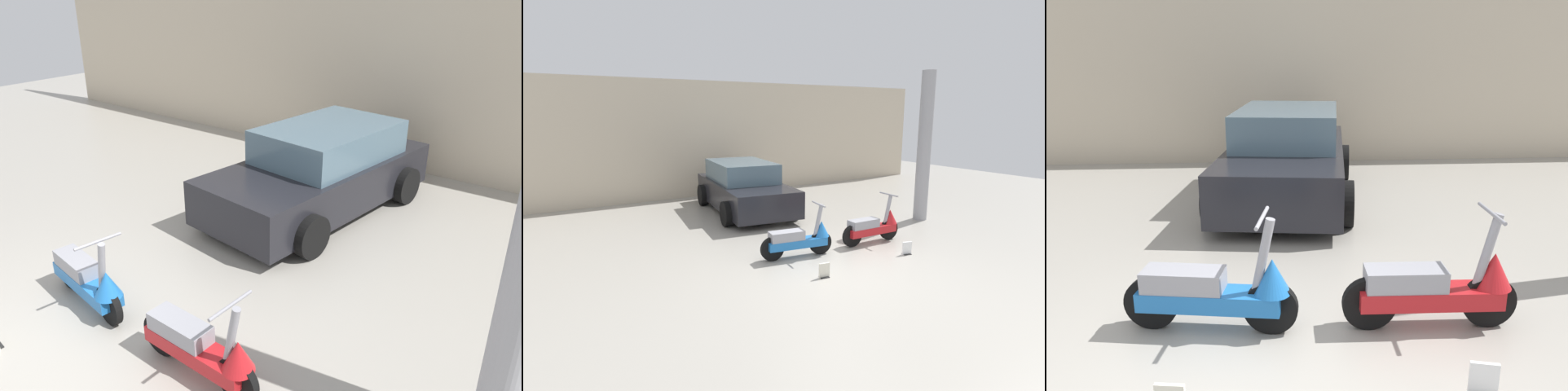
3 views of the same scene
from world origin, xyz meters
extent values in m
cube|color=beige|center=(0.00, 7.78, 1.92)|extent=(19.60, 0.12, 3.85)
cylinder|color=black|center=(0.20, 0.89, 0.23)|extent=(0.47, 0.15, 0.47)
cylinder|color=black|center=(-0.83, 1.05, 0.23)|extent=(0.47, 0.15, 0.47)
cube|color=#1E66B2|center=(-0.31, 0.97, 0.29)|extent=(1.25, 0.47, 0.16)
cube|color=gray|center=(-0.53, 1.00, 0.46)|extent=(0.72, 0.37, 0.18)
cylinder|color=gray|center=(0.15, 0.90, 0.70)|extent=(0.23, 0.11, 0.66)
cylinder|color=gray|center=(0.15, 0.90, 1.03)|extent=(0.11, 0.54, 0.03)
cone|color=#1E66B2|center=(0.22, 0.89, 0.53)|extent=(0.36, 0.36, 0.31)
cylinder|color=black|center=(2.08, 0.87, 0.23)|extent=(0.47, 0.09, 0.47)
cylinder|color=black|center=(1.04, 0.90, 0.23)|extent=(0.47, 0.09, 0.47)
cube|color=#B2191E|center=(1.56, 0.88, 0.29)|extent=(1.23, 0.32, 0.16)
cube|color=gray|center=(1.34, 0.89, 0.47)|extent=(0.69, 0.29, 0.18)
cylinder|color=gray|center=(2.03, 0.87, 0.71)|extent=(0.22, 0.09, 0.67)
cylinder|color=gray|center=(2.03, 0.87, 1.04)|extent=(0.05, 0.54, 0.03)
cone|color=#B2191E|center=(2.10, 0.87, 0.53)|extent=(0.32, 0.32, 0.31)
cube|color=black|center=(0.47, 4.94, 0.53)|extent=(2.25, 4.38, 0.70)
cube|color=slate|center=(0.50, 5.18, 1.15)|extent=(1.81, 2.52, 0.55)
cylinder|color=black|center=(1.21, 3.53, 0.32)|extent=(0.30, 0.66, 0.64)
cylinder|color=black|center=(-0.59, 3.76, 0.32)|extent=(0.30, 0.66, 0.64)
cylinder|color=black|center=(1.53, 6.12, 0.32)|extent=(0.30, 0.66, 0.64)
cylinder|color=black|center=(-0.27, 6.34, 0.32)|extent=(0.30, 0.66, 0.64)
cube|color=white|center=(1.67, -0.04, 0.13)|extent=(0.20, 0.08, 0.26)
camera|label=1|loc=(4.43, -1.88, 3.66)|focal=35.00mm
camera|label=2|loc=(-4.48, -5.43, 2.80)|focal=28.00mm
camera|label=3|loc=(0.24, -2.98, 2.34)|focal=35.00mm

